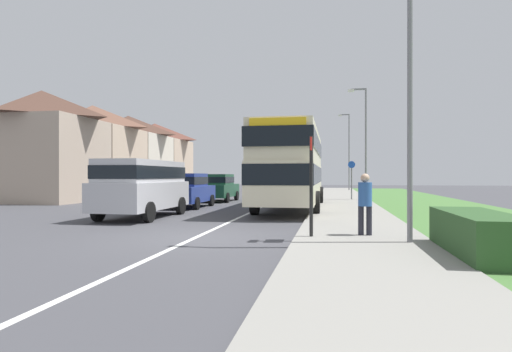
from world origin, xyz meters
The scene contains 16 objects.
ground_plane centered at (0.00, 0.00, 0.00)m, with size 120.00×120.00×0.00m, color #424247.
lane_marking_centre centered at (0.00, 8.00, 0.00)m, with size 0.14×60.00×0.01m, color silver.
pavement_near_side centered at (4.20, 6.00, 0.06)m, with size 3.20×68.00×0.12m, color gray.
grass_verge_seaward centered at (8.50, 6.00, 0.04)m, with size 6.00×68.00×0.08m, color #477538.
roadside_hedge centered at (6.30, -1.77, 0.45)m, with size 1.10×3.21×0.90m, color #2D5128.
double_decker_bus centered at (1.63, 9.32, 2.14)m, with size 2.80×10.95×3.70m.
parked_van_silver centered at (-3.64, 4.44, 1.30)m, with size 2.11×4.93×2.19m.
parked_car_blue centered at (-3.66, 9.45, 0.94)m, with size 1.94×3.96×1.72m.
parked_car_dark_green centered at (-3.45, 14.53, 0.93)m, with size 1.91×4.00×1.69m.
pedestrian_at_stop centered at (4.32, 0.33, 0.98)m, with size 0.34×0.34×1.67m.
bus_stop_sign centered at (3.00, -0.12, 1.54)m, with size 0.09×0.52×2.60m.
cycle_route_sign centered at (4.73, 16.31, 1.43)m, with size 0.44×0.08×2.52m.
street_lamp_near centered at (5.13, -0.63, 4.28)m, with size 1.14×0.20×7.46m.
street_lamp_mid centered at (5.47, 16.02, 4.05)m, with size 1.14×0.20×7.01m.
street_lamp_far centered at (5.15, 33.06, 4.50)m, with size 1.14×0.20×7.90m.
house_terrace_far_side centered at (-14.12, 20.66, 3.43)m, with size 6.31×22.06×6.86m.
Camera 1 is at (3.50, -10.47, 1.63)m, focal length 29.17 mm.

